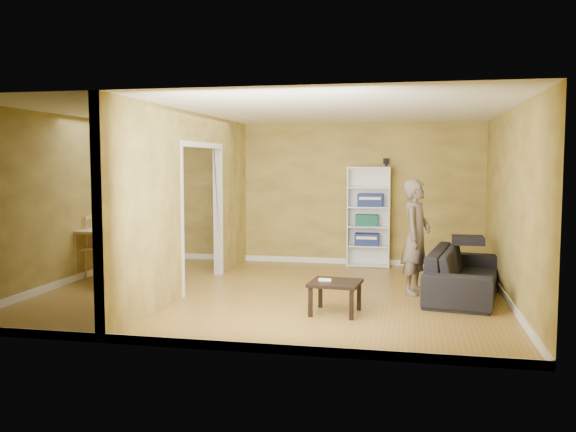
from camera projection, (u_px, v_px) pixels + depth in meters
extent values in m
plane|color=olive|center=(272.00, 293.00, 8.80)|extent=(6.50, 6.50, 0.00)
plane|color=white|center=(271.00, 111.00, 8.57)|extent=(6.50, 6.50, 0.00)
plane|color=#B9AD4D|center=(305.00, 194.00, 11.37)|extent=(6.50, 0.00, 6.50)
plane|color=#B9AD4D|center=(209.00, 221.00, 6.00)|extent=(6.50, 0.00, 6.50)
plane|color=#B9AD4D|center=(65.00, 200.00, 9.32)|extent=(0.00, 5.50, 5.50)
plane|color=#B9AD4D|center=(511.00, 206.00, 8.04)|extent=(0.00, 5.50, 5.50)
cube|color=black|center=(386.00, 161.00, 10.96)|extent=(0.10, 0.10, 0.10)
imported|color=black|center=(464.00, 265.00, 8.58)|extent=(2.40, 1.33, 0.86)
imported|color=slate|center=(416.00, 227.00, 8.67)|extent=(0.83, 0.73, 1.92)
cube|color=white|center=(348.00, 216.00, 11.05)|extent=(0.02, 0.33, 1.80)
cube|color=white|center=(389.00, 217.00, 10.90)|extent=(0.02, 0.33, 1.80)
cube|color=white|center=(369.00, 216.00, 11.12)|extent=(0.76, 0.02, 1.80)
cube|color=white|center=(368.00, 265.00, 11.05)|extent=(0.72, 0.33, 0.02)
cube|color=white|center=(368.00, 246.00, 11.02)|extent=(0.72, 0.33, 0.02)
cube|color=white|center=(369.00, 227.00, 10.99)|extent=(0.72, 0.33, 0.02)
cube|color=white|center=(369.00, 207.00, 10.96)|extent=(0.72, 0.33, 0.02)
cube|color=white|center=(369.00, 187.00, 10.93)|extent=(0.72, 0.33, 0.02)
cube|color=white|center=(369.00, 168.00, 10.90)|extent=(0.72, 0.33, 0.02)
cube|color=navy|center=(367.00, 239.00, 11.01)|extent=(0.43, 0.28, 0.22)
cube|color=#177F6A|center=(367.00, 220.00, 10.98)|extent=(0.40, 0.26, 0.20)
cube|color=navy|center=(370.00, 200.00, 10.94)|extent=(0.45, 0.29, 0.23)
cube|color=black|center=(335.00, 283.00, 7.55)|extent=(0.61, 0.61, 0.04)
cube|color=black|center=(312.00, 303.00, 7.37)|extent=(0.05, 0.05, 0.37)
cube|color=black|center=(354.00, 305.00, 7.27)|extent=(0.05, 0.05, 0.37)
cube|color=black|center=(318.00, 294.00, 7.86)|extent=(0.05, 0.05, 0.37)
cube|color=black|center=(357.00, 296.00, 7.76)|extent=(0.05, 0.05, 0.37)
cube|color=white|center=(325.00, 280.00, 7.57)|extent=(0.16, 0.04, 0.03)
cube|color=tan|center=(119.00, 231.00, 9.77)|extent=(1.28, 0.85, 0.04)
cylinder|color=tan|center=(74.00, 258.00, 9.55)|extent=(0.05, 0.05, 0.76)
cylinder|color=tan|center=(144.00, 260.00, 9.32)|extent=(0.05, 0.05, 0.76)
cylinder|color=tan|center=(98.00, 251.00, 10.28)|extent=(0.05, 0.05, 0.76)
cylinder|color=tan|center=(163.00, 253.00, 10.05)|extent=(0.05, 0.05, 0.76)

